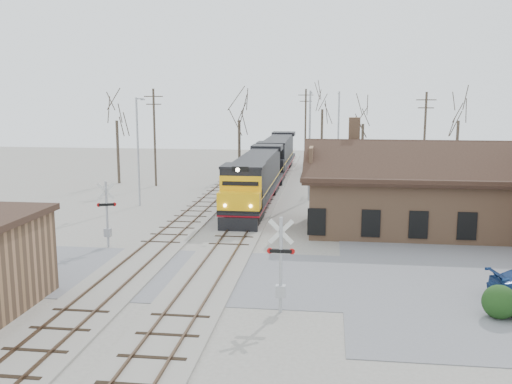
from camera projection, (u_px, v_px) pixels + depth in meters
ground at (209, 275)px, 30.44m from camera, size 140.00×140.00×0.00m
road at (209, 275)px, 30.44m from camera, size 60.00×9.00×0.03m
track_main at (249, 216)px, 45.09m from camera, size 3.40×90.00×0.24m
track_siding at (193, 214)px, 45.66m from camera, size 3.40×90.00×0.24m
depot at (410, 197)px, 40.25m from camera, size 15.20×9.31×7.90m
locomotive_lead at (255, 179)px, 48.71m from camera, size 3.04×20.34×4.51m
locomotive_trailing at (277, 155)px, 68.86m from camera, size 3.04×20.34×4.27m
crossbuck_near at (281, 269)px, 24.94m from camera, size 1.23×0.32×4.31m
crossbuck_far at (107, 217)px, 35.72m from camera, size 1.16×0.48×4.22m
hedge_a at (499, 302)px, 24.46m from camera, size 1.47×1.47×1.47m
streetlight_a at (138, 146)px, 48.77m from camera, size 0.25×2.04×9.30m
streetlight_b at (310, 140)px, 51.20m from camera, size 0.25×2.04×9.88m
streetlight_c at (338, 134)px, 60.15m from camera, size 0.25×2.04×9.86m
utility_pole_a at (155, 136)px, 59.42m from camera, size 2.00×0.24×10.15m
utility_pole_b at (305, 127)px, 74.98m from camera, size 2.00×0.24×10.28m
utility_pole_c at (424, 138)px, 57.96m from camera, size 2.00×0.24×9.81m
tree_a at (116, 110)px, 60.85m from camera, size 4.53×4.53×11.09m
tree_b at (239, 111)px, 64.56m from camera, size 4.44×4.44×10.89m
tree_c at (322, 100)px, 74.70m from camera, size 5.09×5.09×12.48m
tree_d at (363, 115)px, 66.72m from camera, size 4.10×4.10×10.04m
tree_e at (459, 110)px, 61.31m from camera, size 4.51×4.51×11.05m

